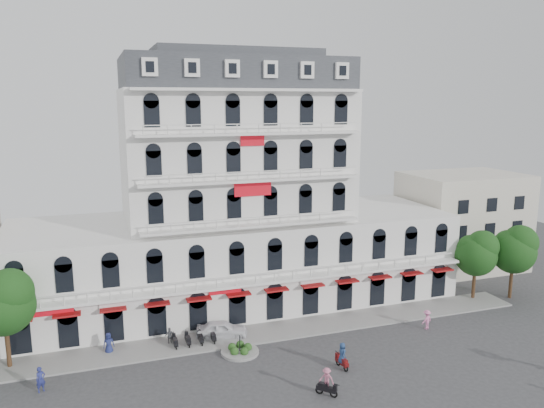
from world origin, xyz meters
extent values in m
plane|color=#38383A|center=(0.00, 0.00, 0.00)|extent=(120.00, 120.00, 0.00)
cube|color=gray|center=(0.00, 9.00, 0.08)|extent=(53.00, 4.00, 0.16)
cube|color=silver|center=(0.00, 18.00, 4.50)|extent=(45.00, 14.00, 9.00)
cube|color=silver|center=(0.00, 18.00, 15.50)|extent=(22.00, 12.00, 13.00)
cube|color=#2D3035|center=(0.00, 18.00, 23.50)|extent=(21.56, 11.76, 3.00)
cube|color=#2D3035|center=(0.00, 18.00, 25.40)|extent=(15.84, 8.64, 0.80)
cube|color=#A31416|center=(0.00, 10.50, 3.50)|extent=(40.50, 1.00, 0.15)
cube|color=red|center=(0.00, 11.88, 13.00)|extent=(3.50, 0.10, 1.40)
cube|color=beige|center=(30.00, 20.00, 6.00)|extent=(14.00, 10.00, 12.00)
cylinder|color=gray|center=(-3.00, 6.00, 0.12)|extent=(3.20, 3.20, 0.24)
cylinder|color=black|center=(-3.00, 6.00, 0.90)|extent=(0.08, 0.08, 1.40)
sphere|color=#204316|center=(-2.30, 6.00, 0.45)|extent=(0.70, 0.70, 0.70)
sphere|color=#204316|center=(-2.78, 6.66, 0.45)|extent=(0.70, 0.70, 0.70)
sphere|color=#204316|center=(-3.56, 6.42, 0.45)|extent=(0.70, 0.70, 0.70)
sphere|color=#204316|center=(-3.57, 5.60, 0.45)|extent=(0.70, 0.70, 0.70)
sphere|color=#204316|center=(-2.80, 5.33, 0.45)|extent=(0.70, 0.70, 0.70)
cylinder|color=#382314|center=(-21.00, 9.50, 1.87)|extent=(0.36, 0.36, 3.74)
sphere|color=#183511|center=(-21.00, 9.50, 5.27)|extent=(4.76, 4.76, 4.76)
sphere|color=#183511|center=(-20.50, 9.20, 6.38)|extent=(3.74, 3.74, 3.74)
cylinder|color=#382314|center=(24.00, 10.00, 1.72)|extent=(0.36, 0.36, 3.43)
sphere|color=#183511|center=(24.00, 10.00, 4.84)|extent=(4.37, 4.37, 4.37)
sphere|color=#183511|center=(24.50, 9.70, 5.85)|extent=(3.43, 3.43, 3.43)
sphere|color=#183511|center=(23.60, 10.30, 5.46)|extent=(3.12, 3.12, 3.12)
cylinder|color=#382314|center=(28.00, 9.00, 1.83)|extent=(0.36, 0.36, 3.65)
sphere|color=#183511|center=(28.00, 9.00, 5.15)|extent=(4.65, 4.65, 4.65)
sphere|color=#183511|center=(28.50, 8.70, 6.23)|extent=(3.65, 3.65, 3.65)
sphere|color=#183511|center=(27.60, 9.30, 5.81)|extent=(3.32, 3.32, 3.32)
imported|color=white|center=(-3.70, 9.50, 0.77)|extent=(4.84, 2.86, 1.54)
cube|color=maroon|center=(3.99, 0.93, 0.55)|extent=(0.54, 1.53, 0.35)
torus|color=black|center=(3.92, 1.47, 0.28)|extent=(0.19, 0.61, 0.60)
torus|color=black|center=(4.06, 0.38, 0.28)|extent=(0.19, 0.61, 0.60)
imported|color=navy|center=(3.99, 0.93, 1.30)|extent=(0.64, 0.90, 1.71)
cube|color=black|center=(1.17, -2.32, 0.55)|extent=(1.31, 1.30, 0.35)
torus|color=black|center=(1.56, -2.71, 0.28)|extent=(0.51, 0.51, 0.60)
torus|color=black|center=(0.77, -1.93, 0.28)|extent=(0.51, 0.51, 0.60)
imported|color=#C06682|center=(1.17, -2.32, 1.30)|extent=(1.23, 1.23, 1.71)
imported|color=navy|center=(-13.42, 9.50, 0.92)|extent=(0.92, 0.62, 1.84)
imported|color=#515258|center=(-8.34, 9.50, 0.79)|extent=(0.95, 0.45, 1.57)
imported|color=pink|center=(14.78, 5.11, 0.92)|extent=(1.34, 1.01, 1.83)
imported|color=navy|center=(-18.33, 4.91, 0.96)|extent=(0.83, 0.73, 1.92)
camera|label=1|loc=(-13.78, -34.03, 20.88)|focal=35.00mm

